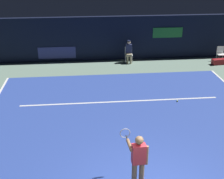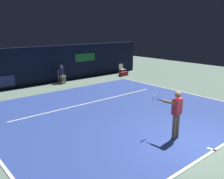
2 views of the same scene
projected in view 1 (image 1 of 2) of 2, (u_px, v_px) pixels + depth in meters
name	position (u px, v px, depth m)	size (l,w,h in m)	color
ground_plane	(126.00, 122.00, 11.71)	(34.42, 34.42, 0.00)	slate
court_surface	(126.00, 122.00, 11.71)	(11.07, 10.12, 0.01)	#2D479E
line_service	(121.00, 102.00, 13.31)	(8.63, 0.10, 0.01)	white
back_wall	(109.00, 38.00, 18.11)	(17.62, 0.33, 2.60)	black
tennis_player	(138.00, 160.00, 8.01)	(0.67, 0.93, 1.73)	#8C6647
line_judge_on_chair	(129.00, 51.00, 17.80)	(0.46, 0.54, 1.32)	white
courtside_chair_near	(221.00, 53.00, 18.09)	(0.46, 0.43, 0.88)	white
tennis_ball	(177.00, 101.00, 13.29)	(0.07, 0.07, 0.07)	#CCE033
equipment_bag	(219.00, 62.00, 17.72)	(0.84, 0.32, 0.32)	maroon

